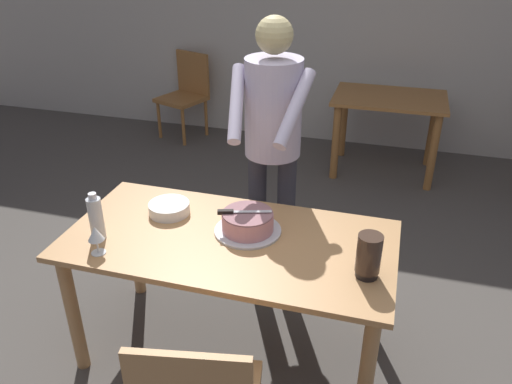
% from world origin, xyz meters
% --- Properties ---
extents(ground_plane, '(14.00, 14.00, 0.00)m').
position_xyz_m(ground_plane, '(0.00, 0.00, 0.00)').
color(ground_plane, '#4C4742').
extents(back_wall, '(10.00, 0.12, 2.70)m').
position_xyz_m(back_wall, '(0.00, 3.32, 1.35)').
color(back_wall, '#BCB7AD').
rests_on(back_wall, ground_plane).
extents(main_dining_table, '(1.64, 0.81, 0.75)m').
position_xyz_m(main_dining_table, '(0.00, 0.00, 0.64)').
color(main_dining_table, tan).
rests_on(main_dining_table, ground_plane).
extents(cake_on_platter, '(0.34, 0.34, 0.11)m').
position_xyz_m(cake_on_platter, '(0.07, 0.08, 0.80)').
color(cake_on_platter, silver).
rests_on(cake_on_platter, main_dining_table).
extents(cake_knife, '(0.26, 0.10, 0.02)m').
position_xyz_m(cake_knife, '(0.00, 0.06, 0.87)').
color(cake_knife, silver).
rests_on(cake_knife, cake_on_platter).
extents(plate_stack, '(0.22, 0.22, 0.06)m').
position_xyz_m(plate_stack, '(-0.39, 0.14, 0.78)').
color(plate_stack, white).
rests_on(plate_stack, main_dining_table).
extents(wine_glass_near, '(0.08, 0.08, 0.14)m').
position_xyz_m(wine_glass_near, '(-0.55, -0.29, 0.85)').
color(wine_glass_near, silver).
rests_on(wine_glass_near, main_dining_table).
extents(water_bottle, '(0.07, 0.07, 0.25)m').
position_xyz_m(water_bottle, '(-0.62, -0.18, 0.86)').
color(water_bottle, silver).
rests_on(water_bottle, main_dining_table).
extents(hurricane_lamp, '(0.11, 0.11, 0.21)m').
position_xyz_m(hurricane_lamp, '(0.68, -0.12, 0.86)').
color(hurricane_lamp, black).
rests_on(hurricane_lamp, main_dining_table).
extents(person_cutting_cake, '(0.47, 0.55, 1.72)m').
position_xyz_m(person_cutting_cake, '(0.06, 0.62, 1.08)').
color(person_cutting_cake, '#2D2D38').
rests_on(person_cutting_cake, ground_plane).
extents(background_table, '(1.00, 0.70, 0.74)m').
position_xyz_m(background_table, '(0.64, 2.62, 0.58)').
color(background_table, '#9E6633').
rests_on(background_table, ground_plane).
extents(background_chair_1, '(0.56, 0.56, 0.90)m').
position_xyz_m(background_chair_1, '(-1.52, 2.99, 0.49)').
color(background_chair_1, '#9E6633').
rests_on(background_chair_1, ground_plane).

